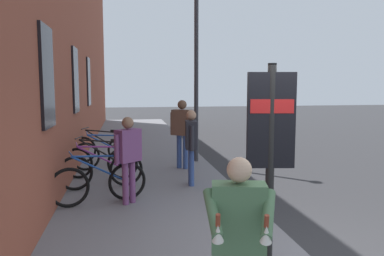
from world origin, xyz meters
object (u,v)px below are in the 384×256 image
at_px(bicycle_by_door, 100,183).
at_px(bicycle_under_window, 107,154).
at_px(tourist_with_hotdogs, 239,229).
at_px(pedestrian_near_bus, 128,151).
at_px(pedestrian_crossing_street, 182,127).
at_px(bicycle_leaning_wall, 102,170).
at_px(bicycle_beside_lamp, 100,162).
at_px(bicycle_far_end, 102,149).
at_px(pedestrian_by_facade, 191,140).
at_px(street_lamp, 196,58).
at_px(transit_info_sign, 271,134).

distance_m(bicycle_by_door, bicycle_under_window, 2.92).
relative_size(bicycle_by_door, bicycle_under_window, 0.98).
bearing_deg(tourist_with_hotdogs, pedestrian_near_bus, 12.43).
distance_m(bicycle_by_door, pedestrian_crossing_street, 3.38).
bearing_deg(bicycle_under_window, bicycle_leaning_wall, 179.01).
xyz_separation_m(bicycle_leaning_wall, bicycle_beside_lamp, (0.83, 0.08, 0.00)).
distance_m(bicycle_far_end, pedestrian_by_facade, 3.52).
bearing_deg(street_lamp, bicycle_under_window, 105.21).
relative_size(bicycle_leaning_wall, tourist_with_hotdogs, 1.12).
xyz_separation_m(bicycle_by_door, transit_info_sign, (-2.83, -2.13, 1.21)).
relative_size(bicycle_beside_lamp, bicycle_under_window, 0.98).
xyz_separation_m(bicycle_beside_lamp, street_lamp, (1.68, -2.57, 2.54)).
xyz_separation_m(bicycle_far_end, pedestrian_crossing_street, (-1.12, -2.10, 0.70)).
bearing_deg(bicycle_leaning_wall, bicycle_beside_lamp, 5.23).
distance_m(bicycle_leaning_wall, bicycle_far_end, 2.74).
bearing_deg(bicycle_far_end, tourist_with_hotdogs, -168.73).
bearing_deg(street_lamp, pedestrian_near_bus, 152.15).
bearing_deg(bicycle_leaning_wall, bicycle_far_end, 2.93).
xyz_separation_m(bicycle_leaning_wall, bicycle_far_end, (2.74, 0.14, 0.00)).
bearing_deg(pedestrian_crossing_street, street_lamp, -30.93).
xyz_separation_m(bicycle_under_window, bicycle_far_end, (0.90, 0.17, 0.00)).
distance_m(bicycle_under_window, pedestrian_crossing_street, 2.06).
bearing_deg(bicycle_far_end, street_lamp, -94.95).
bearing_deg(bicycle_under_window, bicycle_by_door, 179.89).
bearing_deg(pedestrian_near_bus, pedestrian_crossing_street, -26.81).
height_order(bicycle_under_window, tourist_with_hotdogs, tourist_with_hotdogs).
height_order(bicycle_under_window, pedestrian_crossing_street, pedestrian_crossing_street).
distance_m(bicycle_far_end, tourist_with_hotdogs, 8.01).
distance_m(bicycle_beside_lamp, tourist_with_hotdogs, 6.14).
bearing_deg(bicycle_leaning_wall, pedestrian_crossing_street, -50.46).
distance_m(pedestrian_crossing_street, street_lamp, 2.11).
distance_m(bicycle_under_window, transit_info_sign, 6.24).
height_order(bicycle_leaning_wall, bicycle_far_end, same).
bearing_deg(pedestrian_near_bus, bicycle_far_end, 10.09).
bearing_deg(bicycle_by_door, bicycle_under_window, -0.11).
height_order(bicycle_beside_lamp, street_lamp, street_lamp).
distance_m(tourist_with_hotdogs, street_lamp, 7.92).
bearing_deg(bicycle_far_end, bicycle_by_door, -177.50).
distance_m(transit_info_sign, pedestrian_by_facade, 3.89).
bearing_deg(bicycle_far_end, transit_info_sign, -160.91).
bearing_deg(tourist_with_hotdogs, bicycle_far_end, 11.27).
bearing_deg(bicycle_by_door, bicycle_beside_lamp, 3.07).
bearing_deg(pedestrian_by_facade, tourist_with_hotdogs, 174.59).
height_order(bicycle_beside_lamp, bicycle_under_window, same).
bearing_deg(pedestrian_crossing_street, pedestrian_near_bus, 153.19).
distance_m(bicycle_leaning_wall, tourist_with_hotdogs, 5.32).
relative_size(pedestrian_crossing_street, street_lamp, 0.36).
xyz_separation_m(bicycle_beside_lamp, tourist_with_hotdogs, (-5.93, -1.50, 0.58)).
distance_m(bicycle_by_door, bicycle_far_end, 3.82).
bearing_deg(bicycle_under_window, bicycle_beside_lamp, 173.87).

